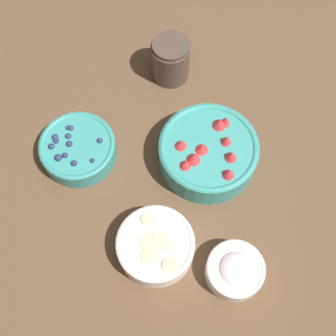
{
  "coord_description": "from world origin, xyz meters",
  "views": [
    {
      "loc": [
        -0.29,
        0.35,
        0.95
      ],
      "look_at": [
        0.03,
        0.09,
        0.05
      ],
      "focal_mm": 50.0,
      "sensor_mm": 36.0,
      "label": 1
    }
  ],
  "objects_px": {
    "bowl_bananas": "(156,246)",
    "jar_chocolate": "(170,61)",
    "bowl_strawberries": "(207,152)",
    "bowl_blueberries": "(78,148)",
    "bowl_cream": "(235,270)"
  },
  "relations": [
    {
      "from": "bowl_bananas",
      "to": "jar_chocolate",
      "type": "distance_m",
      "value": 0.44
    },
    {
      "from": "bowl_strawberries",
      "to": "jar_chocolate",
      "type": "height_order",
      "value": "jar_chocolate"
    },
    {
      "from": "bowl_blueberries",
      "to": "bowl_bananas",
      "type": "distance_m",
      "value": 0.28
    },
    {
      "from": "bowl_blueberries",
      "to": "bowl_bananas",
      "type": "height_order",
      "value": "bowl_bananas"
    },
    {
      "from": "jar_chocolate",
      "to": "bowl_blueberries",
      "type": "bearing_deg",
      "value": 98.63
    },
    {
      "from": "bowl_blueberries",
      "to": "bowl_cream",
      "type": "height_order",
      "value": "bowl_cream"
    },
    {
      "from": "bowl_strawberries",
      "to": "bowl_bananas",
      "type": "bearing_deg",
      "value": 113.04
    },
    {
      "from": "bowl_bananas",
      "to": "bowl_strawberries",
      "type": "bearing_deg",
      "value": -66.96
    },
    {
      "from": "bowl_strawberries",
      "to": "bowl_cream",
      "type": "xyz_separation_m",
      "value": [
        -0.23,
        0.12,
        -0.01
      ]
    },
    {
      "from": "bowl_strawberries",
      "to": "bowl_cream",
      "type": "distance_m",
      "value": 0.26
    },
    {
      "from": "bowl_cream",
      "to": "jar_chocolate",
      "type": "xyz_separation_m",
      "value": [
        0.46,
        -0.21,
        0.02
      ]
    },
    {
      "from": "bowl_strawberries",
      "to": "bowl_blueberries",
      "type": "height_order",
      "value": "bowl_strawberries"
    },
    {
      "from": "bowl_strawberries",
      "to": "bowl_blueberries",
      "type": "relative_size",
      "value": 1.29
    },
    {
      "from": "bowl_blueberries",
      "to": "bowl_strawberries",
      "type": "bearing_deg",
      "value": -131.78
    },
    {
      "from": "bowl_bananas",
      "to": "bowl_cream",
      "type": "xyz_separation_m",
      "value": [
        -0.13,
        -0.09,
        -0.0
      ]
    }
  ]
}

